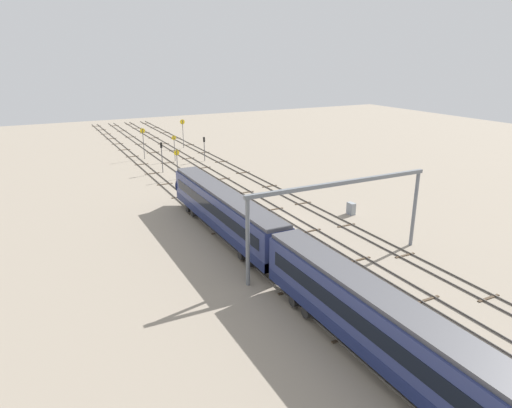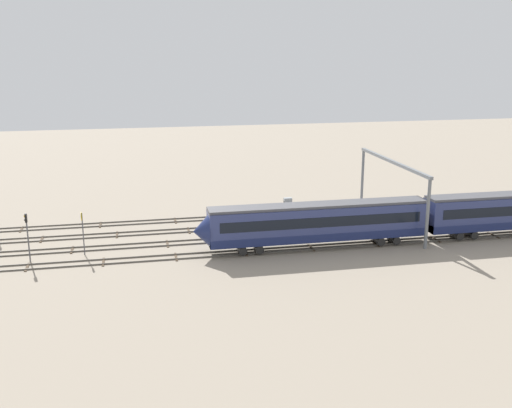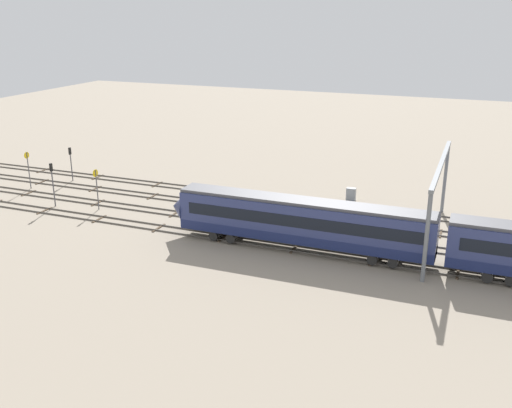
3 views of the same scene
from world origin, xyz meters
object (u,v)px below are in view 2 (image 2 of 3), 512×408
overhead_gantry (392,176)px  signal_light_trackside_departure (27,231)px  speed_sign_distant_end (83,228)px  relay_cabinet (288,203)px

overhead_gantry → signal_light_trackside_departure: size_ratio=3.81×
signal_light_trackside_departure → speed_sign_distant_end: bearing=-170.1°
speed_sign_distant_end → signal_light_trackside_departure: 5.38m
overhead_gantry → relay_cabinet: (10.38, -9.85, -5.40)m
speed_sign_distant_end → relay_cabinet: (-25.70, -13.82, -2.28)m
overhead_gantry → signal_light_trackside_departure: 41.75m
overhead_gantry → relay_cabinet: 15.30m
overhead_gantry → signal_light_trackside_departure: bearing=6.7°
overhead_gantry → speed_sign_distant_end: size_ratio=4.14×
signal_light_trackside_departure → overhead_gantry: bearing=-173.3°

